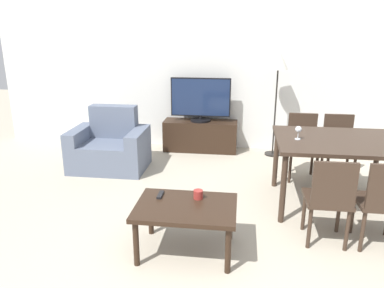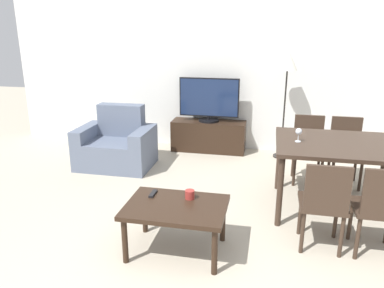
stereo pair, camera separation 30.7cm
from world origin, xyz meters
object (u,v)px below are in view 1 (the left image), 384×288
wine_glass_left (298,130)px  armchair (110,148)px  dining_chair_far (338,144)px  tv_stand (200,136)px  dining_chair_near_right (383,200)px  remote_primary (160,195)px  floor_lamp (278,67)px  dining_chair_far_left (302,143)px  cup_white_near (198,194)px  tv (201,100)px  coffee_table (186,211)px  dining_table (337,147)px  dining_chair_near (329,197)px

wine_glass_left → armchair: bearing=160.3°
dining_chair_far → wine_glass_left: wine_glass_left is taller
tv_stand → wine_glass_left: (1.25, -1.81, 0.63)m
tv_stand → dining_chair_far: (1.90, -0.93, 0.23)m
dining_chair_near_right → remote_primary: size_ratio=5.61×
remote_primary → floor_lamp: bearing=65.4°
tv_stand → dining_chair_far_left: size_ratio=1.38×
floor_lamp → cup_white_near: 2.91m
dining_chair_far_left → cup_white_near: bearing=-123.0°
dining_chair_far → remote_primary: 2.65m
armchair → tv: size_ratio=1.10×
remote_primary → dining_chair_near_right: bearing=3.8°
coffee_table → floor_lamp: 3.11m
dining_chair_near_right → dining_table: bearing=105.4°
tv_stand → dining_table: dining_table is taller
tv_stand → tv: tv is taller
dining_chair_far → wine_glass_left: size_ratio=5.77×
dining_table → floor_lamp: size_ratio=0.81×
armchair → dining_chair_near: size_ratio=1.22×
coffee_table → tv: bearing=93.9°
dining_table → cup_white_near: (-1.39, -0.96, -0.20)m
armchair → dining_table: (2.85, -0.81, 0.39)m
dining_chair_far → remote_primary: bearing=-137.8°
dining_table → dining_chair_far_left: dining_chair_far_left is taller
armchair → wine_glass_left: bearing=-19.7°
dining_table → wine_glass_left: bearing=-172.9°
tv_stand → floor_lamp: floor_lamp is taller
armchair → dining_chair_far_left: (2.62, 0.01, 0.18)m
tv_stand → coffee_table: size_ratio=1.34×
tv → dining_table: bearing=-46.4°
tv_stand → dining_chair_near_right: (1.90, -2.58, 0.23)m
armchair → dining_table: armchair is taller
tv → remote_primary: size_ratio=6.24×
dining_chair_near_right → cup_white_near: size_ratio=9.91×
cup_white_near → wine_glass_left: (0.96, 0.91, 0.38)m
tv_stand → remote_primary: size_ratio=7.76×
dining_chair_far → tv_stand: bearing=153.9°
wine_glass_left → dining_chair_near: bearing=-75.5°
dining_chair_near_right → cup_white_near: bearing=-175.1°
dining_table → dining_chair_near_right: size_ratio=1.54×
floor_lamp → wine_glass_left: (0.10, -1.74, -0.48)m
cup_white_near → wine_glass_left: 1.38m
remote_primary → dining_chair_near: bearing=4.9°
coffee_table → wine_glass_left: wine_glass_left is taller
floor_lamp → dining_table: bearing=-72.7°
coffee_table → remote_primary: 0.31m
cup_white_near → armchair: bearing=129.4°
dining_table → cup_white_near: size_ratio=15.25×
dining_table → floor_lamp: floor_lamp is taller
dining_chair_near_right → armchair: bearing=151.9°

